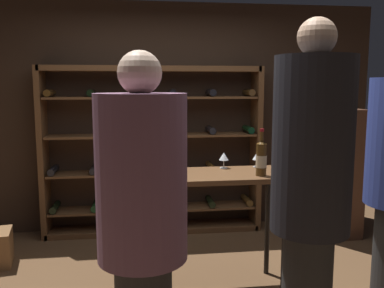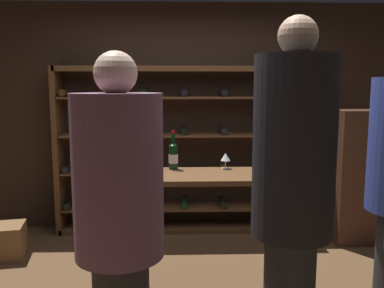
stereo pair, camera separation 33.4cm
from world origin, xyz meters
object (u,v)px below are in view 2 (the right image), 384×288
at_px(wine_glass_stemmed_left, 260,158).
at_px(wine_bottle_green_slim, 173,156).
at_px(display_cabinet, 355,177).
at_px(wine_bottle_red_label, 260,159).
at_px(wine_rack, 165,151).
at_px(person_guest_plum_blouse, 293,189).
at_px(tasting_table, 203,189).
at_px(wine_bottle_black_capsule, 140,161).
at_px(wine_glass_stemmed_center, 225,158).
at_px(person_bystander_red_print, 119,213).

bearing_deg(wine_glass_stemmed_left, wine_bottle_green_slim, -179.13).
distance_m(display_cabinet, wine_bottle_red_label, 1.76).
relative_size(wine_rack, person_guest_plum_blouse, 1.21).
bearing_deg(tasting_table, person_guest_plum_blouse, -69.23).
height_order(wine_bottle_black_capsule, wine_glass_stemmed_left, wine_bottle_black_capsule).
height_order(tasting_table, display_cabinet, display_cabinet).
bearing_deg(display_cabinet, wine_bottle_black_capsule, -153.77).
relative_size(tasting_table, wine_glass_stemmed_center, 9.66).
bearing_deg(tasting_table, wine_bottle_green_slim, 142.80).
xyz_separation_m(person_guest_plum_blouse, wine_bottle_red_label, (0.01, 0.95, -0.01)).
height_order(wine_rack, wine_glass_stemmed_left, wine_rack).
height_order(person_bystander_red_print, display_cabinet, person_bystander_red_print).
height_order(person_guest_plum_blouse, wine_glass_stemmed_center, person_guest_plum_blouse).
bearing_deg(wine_rack, wine_bottle_black_capsule, -95.61).
bearing_deg(person_bystander_red_print, wine_bottle_black_capsule, -106.31).
relative_size(wine_bottle_black_capsule, wine_glass_stemmed_center, 2.40).
bearing_deg(person_guest_plum_blouse, wine_bottle_black_capsule, -66.85).
bearing_deg(wine_bottle_black_capsule, person_guest_plum_blouse, -48.91).
relative_size(tasting_table, person_guest_plum_blouse, 0.64).
height_order(tasting_table, person_guest_plum_blouse, person_guest_plum_blouse).
distance_m(wine_rack, wine_glass_stemmed_center, 1.37).
height_order(wine_rack, wine_bottle_green_slim, wine_rack).
height_order(wine_bottle_red_label, wine_glass_stemmed_left, wine_bottle_red_label).
bearing_deg(wine_glass_stemmed_center, wine_bottle_green_slim, -179.66).
xyz_separation_m(wine_glass_stemmed_center, wine_glass_stemmed_left, (0.29, 0.01, -0.01)).
bearing_deg(person_guest_plum_blouse, display_cabinet, -138.89).
distance_m(tasting_table, wine_bottle_red_label, 0.52).
bearing_deg(wine_bottle_green_slim, person_guest_plum_blouse, -62.76).
bearing_deg(wine_bottle_black_capsule, person_bystander_red_print, -90.58).
bearing_deg(tasting_table, wine_bottle_black_capsule, -174.75).
bearing_deg(display_cabinet, wine_glass_stemmed_left, -145.09).
distance_m(person_guest_plum_blouse, wine_bottle_red_label, 0.96).
distance_m(tasting_table, person_bystander_red_print, 1.24).
distance_m(wine_rack, person_bystander_red_print, 2.56).
bearing_deg(display_cabinet, person_guest_plum_blouse, -120.95).
bearing_deg(wine_glass_stemmed_left, wine_bottle_black_capsule, -166.27).
distance_m(wine_rack, wine_glass_stemmed_left, 1.50).
xyz_separation_m(wine_bottle_black_capsule, wine_glass_stemmed_center, (0.69, 0.23, -0.02)).
bearing_deg(person_guest_plum_blouse, wine_glass_stemmed_center, -98.28).
bearing_deg(display_cabinet, wine_bottle_red_label, -137.24).
xyz_separation_m(wine_bottle_red_label, wine_bottle_black_capsule, (-0.92, 0.09, -0.02)).
bearing_deg(wine_rack, tasting_table, -76.23).
distance_m(tasting_table, display_cabinet, 1.98).
bearing_deg(person_guest_plum_blouse, wine_glass_stemmed_left, -111.31).
relative_size(person_guest_plum_blouse, wine_glass_stemmed_center, 15.04).
relative_size(person_guest_plum_blouse, wine_bottle_red_label, 5.53).
height_order(person_bystander_red_print, wine_bottle_red_label, person_bystander_red_print).
height_order(display_cabinet, wine_glass_stemmed_left, display_cabinet).
xyz_separation_m(wine_rack, person_guest_plum_blouse, (0.77, -2.53, 0.19)).
relative_size(display_cabinet, wine_glass_stemmed_center, 10.53).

